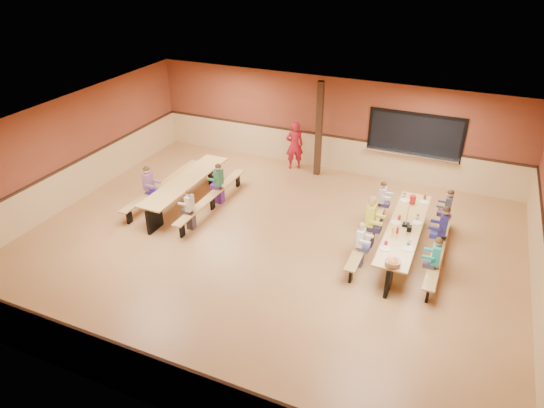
% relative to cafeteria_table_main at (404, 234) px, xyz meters
% --- Properties ---
extents(ground, '(12.00, 12.00, 0.00)m').
position_rel_cafeteria_table_main_xyz_m(ground, '(-3.11, -1.02, -0.53)').
color(ground, '#A16B3D').
rests_on(ground, ground).
extents(room_envelope, '(12.04, 10.04, 3.02)m').
position_rel_cafeteria_table_main_xyz_m(room_envelope, '(-3.11, -1.02, 0.16)').
color(room_envelope, brown).
rests_on(room_envelope, ground).
extents(kitchen_pass_through, '(2.78, 0.28, 1.38)m').
position_rel_cafeteria_table_main_xyz_m(kitchen_pass_through, '(-0.51, 3.94, 0.96)').
color(kitchen_pass_through, black).
rests_on(kitchen_pass_through, ground).
extents(structural_post, '(0.18, 0.18, 3.00)m').
position_rel_cafeteria_table_main_xyz_m(structural_post, '(-3.31, 3.38, 0.97)').
color(structural_post, black).
rests_on(structural_post, ground).
extents(cafeteria_table_main, '(1.91, 3.70, 0.74)m').
position_rel_cafeteria_table_main_xyz_m(cafeteria_table_main, '(0.00, 0.00, 0.00)').
color(cafeteria_table_main, '#B68948').
rests_on(cafeteria_table_main, ground).
extents(cafeteria_table_second, '(1.91, 3.70, 0.74)m').
position_rel_cafeteria_table_main_xyz_m(cafeteria_table_second, '(-6.07, 0.06, 0.00)').
color(cafeteria_table_second, '#B68948').
rests_on(cafeteria_table_second, ground).
extents(seated_child_white_left, '(0.33, 0.27, 1.13)m').
position_rel_cafeteria_table_main_xyz_m(seated_child_white_left, '(-0.83, -0.90, 0.04)').
color(seated_child_white_left, white).
rests_on(seated_child_white_left, ground).
extents(seated_adult_yellow, '(0.42, 0.35, 1.32)m').
position_rel_cafeteria_table_main_xyz_m(seated_adult_yellow, '(-0.83, 0.04, 0.13)').
color(seated_adult_yellow, yellow).
rests_on(seated_adult_yellow, ground).
extents(seated_child_grey_left, '(0.33, 0.27, 1.12)m').
position_rel_cafeteria_table_main_xyz_m(seated_child_grey_left, '(-0.83, 1.35, 0.04)').
color(seated_child_grey_left, silver).
rests_on(seated_child_grey_left, ground).
extents(seated_child_teal_right, '(0.36, 0.29, 1.18)m').
position_rel_cafeteria_table_main_xyz_m(seated_child_teal_right, '(0.82, -0.94, 0.06)').
color(seated_child_teal_right, teal).
rests_on(seated_child_teal_right, ground).
extents(seated_child_navy_right, '(0.40, 0.33, 1.28)m').
position_rel_cafeteria_table_main_xyz_m(seated_child_navy_right, '(0.82, 0.34, 0.11)').
color(seated_child_navy_right, navy).
rests_on(seated_child_navy_right, ground).
extents(seated_child_char_right, '(0.35, 0.29, 1.18)m').
position_rel_cafeteria_table_main_xyz_m(seated_child_char_right, '(0.82, 1.45, 0.06)').
color(seated_child_char_right, '#43464C').
rests_on(seated_child_char_right, ground).
extents(seated_child_purple_sec, '(0.38, 0.31, 1.23)m').
position_rel_cafeteria_table_main_xyz_m(seated_child_purple_sec, '(-6.90, -0.54, 0.09)').
color(seated_child_purple_sec, '#7B4C70').
rests_on(seated_child_purple_sec, ground).
extents(seated_child_green_sec, '(0.36, 0.29, 1.19)m').
position_rel_cafeteria_table_main_xyz_m(seated_child_green_sec, '(-5.25, 0.48, 0.07)').
color(seated_child_green_sec, '#2C6341').
rests_on(seated_child_green_sec, ground).
extents(seated_child_tan_sec, '(0.32, 0.26, 1.11)m').
position_rel_cafeteria_table_main_xyz_m(seated_child_tan_sec, '(-5.25, -1.06, 0.03)').
color(seated_child_tan_sec, beige).
rests_on(seated_child_tan_sec, ground).
extents(standing_woman, '(0.69, 0.63, 1.59)m').
position_rel_cafeteria_table_main_xyz_m(standing_woman, '(-4.16, 3.53, 0.27)').
color(standing_woman, '#A91325').
rests_on(standing_woman, ground).
extents(punch_pitcher, '(0.16, 0.16, 0.22)m').
position_rel_cafeteria_table_main_xyz_m(punch_pitcher, '(-0.03, 1.22, 0.32)').
color(punch_pitcher, '#B4181B').
rests_on(punch_pitcher, cafeteria_table_main).
extents(chip_bowl, '(0.32, 0.32, 0.15)m').
position_rel_cafeteria_table_main_xyz_m(chip_bowl, '(0.04, -1.65, 0.29)').
color(chip_bowl, orange).
rests_on(chip_bowl, cafeteria_table_main).
extents(napkin_dispenser, '(0.10, 0.14, 0.13)m').
position_rel_cafeteria_table_main_xyz_m(napkin_dispenser, '(0.12, -0.15, 0.28)').
color(napkin_dispenser, black).
rests_on(napkin_dispenser, cafeteria_table_main).
extents(condiment_mustard, '(0.06, 0.06, 0.17)m').
position_rel_cafeteria_table_main_xyz_m(condiment_mustard, '(-0.21, -0.41, 0.30)').
color(condiment_mustard, yellow).
rests_on(condiment_mustard, cafeteria_table_main).
extents(condiment_ketchup, '(0.06, 0.06, 0.17)m').
position_rel_cafeteria_table_main_xyz_m(condiment_ketchup, '(-0.11, -0.36, 0.30)').
color(condiment_ketchup, '#B2140F').
rests_on(condiment_ketchup, cafeteria_table_main).
extents(table_paddle, '(0.16, 0.16, 0.56)m').
position_rel_cafeteria_table_main_xyz_m(table_paddle, '(0.01, 0.06, 0.35)').
color(table_paddle, black).
rests_on(table_paddle, cafeteria_table_main).
extents(place_settings, '(0.65, 3.30, 0.11)m').
position_rel_cafeteria_table_main_xyz_m(place_settings, '(-0.00, -0.00, 0.27)').
color(place_settings, beige).
rests_on(place_settings, cafeteria_table_main).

